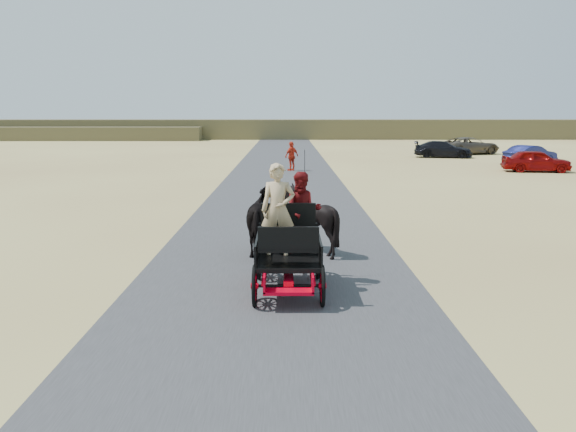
{
  "coord_description": "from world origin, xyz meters",
  "views": [
    {
      "loc": [
        0.21,
        -10.14,
        3.51
      ],
      "look_at": [
        0.25,
        2.14,
        1.2
      ],
      "focal_mm": 35.0,
      "sensor_mm": 36.0,
      "label": 1
    }
  ],
  "objects_px": {
    "horse_left": "(266,220)",
    "horse_right": "(310,219)",
    "car_a": "(536,161)",
    "car_b": "(530,155)",
    "car_c": "(443,149)",
    "car_d": "(469,146)",
    "pedestrian": "(292,156)",
    "carriage": "(288,273)"
  },
  "relations": [
    {
      "from": "car_c",
      "to": "car_d",
      "type": "xyz_separation_m",
      "value": [
        3.08,
        3.29,
        0.07
      ]
    },
    {
      "from": "car_b",
      "to": "car_c",
      "type": "height_order",
      "value": "car_b"
    },
    {
      "from": "carriage",
      "to": "horse_right",
      "type": "relative_size",
      "value": 1.41
    },
    {
      "from": "car_c",
      "to": "car_d",
      "type": "distance_m",
      "value": 4.51
    },
    {
      "from": "horse_right",
      "to": "car_c",
      "type": "distance_m",
      "value": 31.17
    },
    {
      "from": "horse_left",
      "to": "pedestrian",
      "type": "distance_m",
      "value": 19.55
    },
    {
      "from": "car_b",
      "to": "carriage",
      "type": "bearing_deg",
      "value": 119.37
    },
    {
      "from": "horse_left",
      "to": "car_c",
      "type": "distance_m",
      "value": 31.59
    },
    {
      "from": "horse_right",
      "to": "car_b",
      "type": "height_order",
      "value": "horse_right"
    },
    {
      "from": "car_c",
      "to": "car_d",
      "type": "bearing_deg",
      "value": -31.09
    },
    {
      "from": "carriage",
      "to": "pedestrian",
      "type": "bearing_deg",
      "value": 89.26
    },
    {
      "from": "horse_left",
      "to": "car_c",
      "type": "xyz_separation_m",
      "value": [
        12.43,
        29.04,
        -0.22
      ]
    },
    {
      "from": "carriage",
      "to": "car_d",
      "type": "bearing_deg",
      "value": 67.06
    },
    {
      "from": "pedestrian",
      "to": "horse_right",
      "type": "bearing_deg",
      "value": 47.64
    },
    {
      "from": "horse_left",
      "to": "horse_right",
      "type": "relative_size",
      "value": 1.18
    },
    {
      "from": "car_a",
      "to": "horse_left",
      "type": "bearing_deg",
      "value": 149.92
    },
    {
      "from": "car_b",
      "to": "car_d",
      "type": "relative_size",
      "value": 0.78
    },
    {
      "from": "carriage",
      "to": "car_b",
      "type": "bearing_deg",
      "value": 58.58
    },
    {
      "from": "carriage",
      "to": "car_a",
      "type": "distance_m",
      "value": 26.27
    },
    {
      "from": "pedestrian",
      "to": "carriage",
      "type": "bearing_deg",
      "value": 46.14
    },
    {
      "from": "carriage",
      "to": "horse_right",
      "type": "bearing_deg",
      "value": 79.61
    },
    {
      "from": "car_a",
      "to": "horse_right",
      "type": "bearing_deg",
      "value": 152.02
    },
    {
      "from": "horse_right",
      "to": "car_c",
      "type": "xyz_separation_m",
      "value": [
        11.33,
        29.04,
        -0.23
      ]
    },
    {
      "from": "pedestrian",
      "to": "horse_left",
      "type": "bearing_deg",
      "value": 44.41
    },
    {
      "from": "horse_right",
      "to": "car_a",
      "type": "height_order",
      "value": "horse_right"
    },
    {
      "from": "horse_left",
      "to": "car_b",
      "type": "xyz_separation_m",
      "value": [
        16.59,
        23.27,
        -0.21
      ]
    },
    {
      "from": "horse_left",
      "to": "horse_right",
      "type": "xyz_separation_m",
      "value": [
        1.1,
        0.0,
        0.0
      ]
    },
    {
      "from": "horse_left",
      "to": "car_d",
      "type": "bearing_deg",
      "value": -115.62
    },
    {
      "from": "carriage",
      "to": "car_d",
      "type": "xyz_separation_m",
      "value": [
        14.96,
        35.33,
        0.33
      ]
    },
    {
      "from": "horse_left",
      "to": "pedestrian",
      "type": "bearing_deg",
      "value": -92.47
    },
    {
      "from": "carriage",
      "to": "car_a",
      "type": "relative_size",
      "value": 0.63
    },
    {
      "from": "horse_left",
      "to": "car_c",
      "type": "bearing_deg",
      "value": -113.17
    },
    {
      "from": "car_a",
      "to": "car_b",
      "type": "xyz_separation_m",
      "value": [
        1.53,
        4.37,
        -0.0
      ]
    },
    {
      "from": "car_a",
      "to": "pedestrian",
      "type": "bearing_deg",
      "value": 95.91
    },
    {
      "from": "car_a",
      "to": "car_d",
      "type": "distance_m",
      "value": 13.45
    },
    {
      "from": "car_a",
      "to": "car_b",
      "type": "bearing_deg",
      "value": -10.79
    },
    {
      "from": "carriage",
      "to": "car_c",
      "type": "height_order",
      "value": "car_c"
    },
    {
      "from": "car_c",
      "to": "car_d",
      "type": "relative_size",
      "value": 0.87
    },
    {
      "from": "carriage",
      "to": "car_a",
      "type": "xyz_separation_m",
      "value": [
        14.51,
        21.89,
        0.28
      ]
    },
    {
      "from": "horse_right",
      "to": "car_d",
      "type": "relative_size",
      "value": 0.34
    },
    {
      "from": "pedestrian",
      "to": "car_c",
      "type": "distance_m",
      "value": 14.99
    },
    {
      "from": "horse_left",
      "to": "horse_right",
      "type": "bearing_deg",
      "value": -180.0
    }
  ]
}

